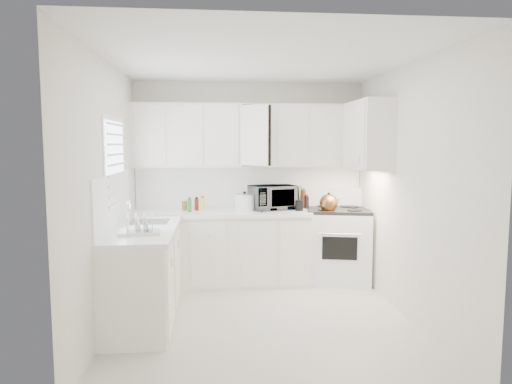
{
  "coord_description": "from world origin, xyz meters",
  "views": [
    {
      "loc": [
        -0.48,
        -4.48,
        1.8
      ],
      "look_at": [
        0.0,
        0.7,
        1.25
      ],
      "focal_mm": 32.23,
      "sensor_mm": 36.0,
      "label": 1
    }
  ],
  "objects": [
    {
      "name": "upper_cabinets_right",
      "position": [
        1.33,
        0.82,
        1.5
      ],
      "size": [
        0.33,
        0.9,
        0.8
      ],
      "primitive_type": null,
      "color": "white",
      "rests_on": "wall_right"
    },
    {
      "name": "sauce_right_3",
      "position": [
        0.74,
        1.4,
        1.05
      ],
      "size": [
        0.06,
        0.06,
        0.19
      ],
      "primitive_type": "cylinder",
      "color": "black",
      "rests_on": "countertop_back"
    },
    {
      "name": "wall_back",
      "position": [
        0.0,
        1.6,
        1.3
      ],
      "size": [
        3.0,
        0.0,
        3.0
      ],
      "primitive_type": "plane",
      "rotation": [
        1.57,
        0.0,
        0.0
      ],
      "color": "white",
      "rests_on": "ground"
    },
    {
      "name": "sink",
      "position": [
        -1.19,
        0.55,
        1.07
      ],
      "size": [
        0.42,
        0.38,
        0.3
      ],
      "primitive_type": null,
      "color": "gray",
      "rests_on": "countertop_left"
    },
    {
      "name": "sauce_right_2",
      "position": [
        0.69,
        1.46,
        1.05
      ],
      "size": [
        0.06,
        0.06,
        0.19
      ],
      "primitive_type": "cylinder",
      "color": "#5E271A",
      "rests_on": "countertop_back"
    },
    {
      "name": "floor",
      "position": [
        0.0,
        0.0,
        0.0
      ],
      "size": [
        3.2,
        3.2,
        0.0
      ],
      "primitive_type": "plane",
      "color": "silver",
      "rests_on": "ground"
    },
    {
      "name": "stove",
      "position": [
        1.14,
        1.29,
        0.61
      ],
      "size": [
        0.92,
        0.81,
        1.23
      ],
      "primitive_type": null,
      "rotation": [
        0.0,
        0.0,
        -0.22
      ],
      "color": "white",
      "rests_on": "floor"
    },
    {
      "name": "dish_rack",
      "position": [
        -1.19,
        -0.11,
        1.05
      ],
      "size": [
        0.41,
        0.32,
        0.21
      ],
      "primitive_type": null,
      "rotation": [
        0.0,
        0.0,
        0.12
      ],
      "color": "white",
      "rests_on": "countertop_left"
    },
    {
      "name": "lower_cabinets_back",
      "position": [
        -0.39,
        1.3,
        0.45
      ],
      "size": [
        2.22,
        0.6,
        0.9
      ],
      "primitive_type": null,
      "color": "white",
      "rests_on": "floor"
    },
    {
      "name": "countertop_left",
      "position": [
        -1.19,
        0.2,
        0.93
      ],
      "size": [
        0.64,
        1.62,
        0.05
      ],
      "primitive_type": "cube",
      "color": "white",
      "rests_on": "lower_cabinets_left"
    },
    {
      "name": "microwave",
      "position": [
        0.28,
        1.41,
        1.14
      ],
      "size": [
        0.63,
        0.47,
        0.38
      ],
      "primitive_type": "imported",
      "rotation": [
        0.0,
        0.0,
        0.32
      ],
      "color": "gray",
      "rests_on": "countertop_back"
    },
    {
      "name": "wall_right",
      "position": [
        1.5,
        0.0,
        1.3
      ],
      "size": [
        0.0,
        3.2,
        3.2
      ],
      "primitive_type": "plane",
      "rotation": [
        1.57,
        0.0,
        -1.57
      ],
      "color": "white",
      "rests_on": "ground"
    },
    {
      "name": "upper_cabinets_back",
      "position": [
        0.0,
        1.44,
        1.5
      ],
      "size": [
        3.0,
        0.33,
        0.8
      ],
      "primitive_type": null,
      "color": "white",
      "rests_on": "wall_back"
    },
    {
      "name": "wall_front",
      "position": [
        0.0,
        -1.6,
        1.3
      ],
      "size": [
        3.0,
        0.0,
        3.0
      ],
      "primitive_type": "plane",
      "rotation": [
        -1.57,
        0.0,
        0.0
      ],
      "color": "white",
      "rests_on": "ground"
    },
    {
      "name": "backsplash_left",
      "position": [
        -1.49,
        0.2,
        1.23
      ],
      "size": [
        0.02,
        1.6,
        0.55
      ],
      "primitive_type": "cube",
      "color": "white",
      "rests_on": "wall_left"
    },
    {
      "name": "window_blinds",
      "position": [
        -1.48,
        0.35,
        1.55
      ],
      "size": [
        0.06,
        0.96,
        1.06
      ],
      "primitive_type": null,
      "color": "white",
      "rests_on": "wall_left"
    },
    {
      "name": "spice_left_1",
      "position": [
        -0.78,
        1.33,
        1.02
      ],
      "size": [
        0.06,
        0.06,
        0.13
      ],
      "primitive_type": "cylinder",
      "color": "#2F7C29",
      "rests_on": "countertop_back"
    },
    {
      "name": "paper_towel",
      "position": [
        0.04,
        1.48,
        1.08
      ],
      "size": [
        0.12,
        0.12,
        0.27
      ],
      "primitive_type": "cylinder",
      "color": "white",
      "rests_on": "countertop_back"
    },
    {
      "name": "ceiling",
      "position": [
        0.0,
        0.0,
        2.6
      ],
      "size": [
        3.2,
        3.2,
        0.0
      ],
      "primitive_type": "plane",
      "rotation": [
        3.14,
        0.0,
        0.0
      ],
      "color": "white",
      "rests_on": "ground"
    },
    {
      "name": "countertop_back",
      "position": [
        -0.39,
        1.29,
        0.93
      ],
      "size": [
        2.24,
        0.64,
        0.05
      ],
      "primitive_type": "cube",
      "color": "white",
      "rests_on": "lower_cabinets_back"
    },
    {
      "name": "backsplash_back",
      "position": [
        0.0,
        1.59,
        1.23
      ],
      "size": [
        2.98,
        0.02,
        0.55
      ],
      "primitive_type": "cube",
      "color": "white",
      "rests_on": "wall_back"
    },
    {
      "name": "frying_pan",
      "position": [
        1.32,
        1.45,
        0.96
      ],
      "size": [
        0.28,
        0.44,
        0.04
      ],
      "primitive_type": null,
      "rotation": [
        0.0,
        0.0,
        0.07
      ],
      "color": "black",
      "rests_on": "stove"
    },
    {
      "name": "wall_left",
      "position": [
        -1.5,
        0.0,
        1.3
      ],
      "size": [
        0.0,
        3.2,
        3.2
      ],
      "primitive_type": "plane",
      "rotation": [
        1.57,
        0.0,
        1.57
      ],
      "color": "white",
      "rests_on": "ground"
    },
    {
      "name": "sauce_right_1",
      "position": [
        0.64,
        1.4,
        1.05
      ],
      "size": [
        0.06,
        0.06,
        0.19
      ],
      "primitive_type": "cylinder",
      "color": "#DEED37",
      "rests_on": "countertop_back"
    },
    {
      "name": "spice_left_3",
      "position": [
        -0.62,
        1.33,
        1.02
      ],
      "size": [
        0.06,
        0.06,
        0.13
      ],
      "primitive_type": "cylinder",
      "color": "#DEED37",
      "rests_on": "countertop_back"
    },
    {
      "name": "lower_cabinets_left",
      "position": [
        -1.2,
        0.2,
        0.45
      ],
      "size": [
        0.6,
        1.6,
        0.9
      ],
      "primitive_type": null,
      "color": "white",
      "rests_on": "floor"
    },
    {
      "name": "tea_kettle",
      "position": [
        0.96,
        1.13,
        1.07
      ],
      "size": [
        0.29,
        0.24,
        0.26
      ],
      "primitive_type": null,
      "rotation": [
        0.0,
        0.0,
        -0.0
      ],
      "color": "brown",
      "rests_on": "stove"
    },
    {
      "name": "sauce_right_0",
      "position": [
        0.58,
        1.46,
        1.05
      ],
      "size": [
        0.06,
        0.06,
        0.19
      ],
      "primitive_type": "cylinder",
      "color": "#A61D16",
      "rests_on": "countertop_back"
    },
    {
      "name": "utensil_crock",
      "position": [
        0.6,
        1.22,
        1.11
      ],
      "size": [
        0.11,
        0.11,
        0.32
      ],
      "primitive_type": null,
      "rotation": [
        0.0,
        0.0,
        0.02
      ],
      "color": "black",
      "rests_on": "countertop_back"
    },
    {
      "name": "spice_left_0",
      "position": [
        -0.85,
        1.42,
        1.02
      ],
      "size": [
        0.06,
        0.06,
        0.13
      ],
      "primitive_type": "cylinder",
      "color": "olive",
      "rests_on": "countertop_back"
    },
    {
      "name": "spice_left_2",
      "position": [
        -0.7,
        1.42,
        1.02
      ],
      "size": [
        0.06,
        0.06,
        0.13
      ],
      "primitive_type": "cylinder",
      "color": "#A61D16",
      "rests_on": "countertop_back"
    },
    {
      "name": "rice_cooker",
      "position": [
        -0.09,
        1.31,
        1.07
      ],
      "size": [
        0.27,
        0.27,
        0.24
      ],
      "primitive_type": null,
      "rotation": [
        0.0,
        0.0,
        -0.11
      ],
      "color": "white",
      "rests_on": "countertop_back"
    }
  ]
}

